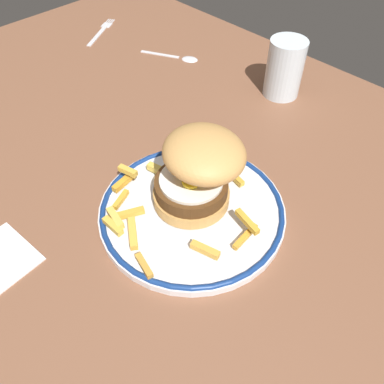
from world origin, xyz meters
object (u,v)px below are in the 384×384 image
Objects in this scene: water_glass at (284,72)px; spoon at (183,57)px; fork at (101,31)px; dinner_plate at (192,210)px; burger at (198,170)px.

spoon is at bearing -169.71° from water_glass.
water_glass is at bearing 11.39° from fork.
fork is (-56.02, 24.48, -0.66)cm from dinner_plate.
fork is at bearing 157.73° from burger.
burger is 1.15× the size of fork.
burger is 33.40cm from water_glass.
fork is 1.03× the size of spoon.
dinner_plate is 2.04× the size of fork.
burger is 1.39× the size of water_glass.
burger is at bearing 108.01° from dinner_plate.
water_glass is 47.50cm from fork.
burger reaches higher than dinner_plate.
burger is 1.18× the size of spoon.
dinner_plate reaches higher than spoon.
burger is at bearing -74.16° from water_glass.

